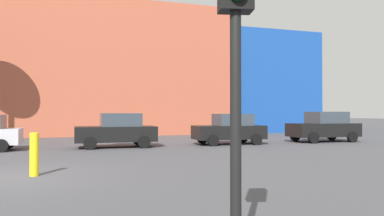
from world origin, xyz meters
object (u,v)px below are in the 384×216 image
(traffic_light_near_right, at_px, (236,18))
(parked_car_2, at_px, (117,130))
(parked_car_3, at_px, (230,129))
(bollard_yellow_0, at_px, (34,154))
(parked_car_4, at_px, (324,127))

(traffic_light_near_right, bearing_deg, parked_car_2, -168.36)
(parked_car_2, xyz_separation_m, parked_car_3, (6.17, 0.00, -0.01))
(parked_car_3, height_order, traffic_light_near_right, traffic_light_near_right)
(traffic_light_near_right, relative_size, bollard_yellow_0, 3.13)
(parked_car_3, distance_m, parked_car_4, 6.19)
(parked_car_2, relative_size, parked_car_4, 0.95)
(parked_car_3, xyz_separation_m, bollard_yellow_0, (-9.19, -7.85, -0.25))
(parked_car_4, height_order, traffic_light_near_right, traffic_light_near_right)
(parked_car_4, relative_size, traffic_light_near_right, 1.13)
(parked_car_2, distance_m, parked_car_4, 12.36)
(parked_car_2, bearing_deg, traffic_light_near_right, 88.89)
(parked_car_4, bearing_deg, traffic_light_near_right, 50.07)
(parked_car_3, height_order, parked_car_4, parked_car_4)
(parked_car_3, height_order, bollard_yellow_0, parked_car_3)
(parked_car_2, bearing_deg, parked_car_4, -180.00)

